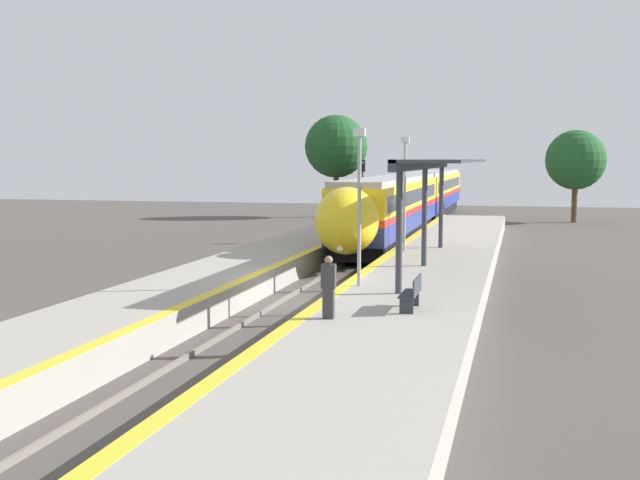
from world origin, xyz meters
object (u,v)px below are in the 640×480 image
Objects in this scene: person_waiting at (329,286)px; train at (413,198)px; platform_bench at (413,292)px; lamppost_mid at (405,185)px; lamppost_near at (359,196)px; railway_signal at (363,192)px.

train is at bearing 94.04° from person_waiting.
platform_bench is at bearing 41.72° from person_waiting.
train is 20.24m from lamppost_mid.
lamppost_near is (-0.28, 5.33, 2.05)m from person_waiting.
lamppost_mid is (0.00, 10.11, 0.00)m from lamppost_near.
train is 29.79× the size of platform_bench.
lamppost_near is (-2.19, 3.62, 2.40)m from platform_bench.
platform_bench is at bearing -82.55° from train.
railway_signal is 0.98× the size of lamppost_mid.
person_waiting is 0.33× the size of railway_signal.
railway_signal is (-4.46, 27.26, 1.23)m from person_waiting.
lamppost_mid is (-2.19, 13.73, 2.40)m from platform_bench.
railway_signal reaches higher than person_waiting.
train is at bearing 94.22° from lamppost_near.
person_waiting is 0.32× the size of lamppost_mid.
lamppost_mid reaches higher than person_waiting.
lamppost_near reaches higher than train.
train is at bearing 96.34° from lamppost_mid.
train is 35.59m from person_waiting.
train is 29.22× the size of person_waiting.
lamppost_mid is at bearing 99.07° from platform_bench.
platform_bench is at bearing -58.82° from lamppost_near.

